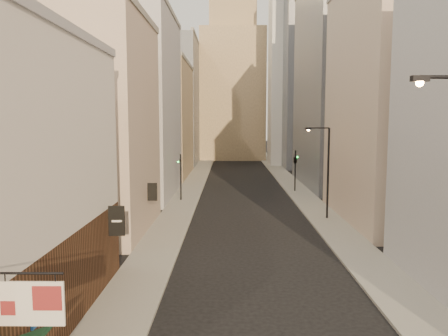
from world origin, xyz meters
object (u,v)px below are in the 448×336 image
Objects in this scene: traffic_light_right at (295,159)px; clock_tower at (233,80)px; traffic_light_left at (181,167)px; streetlamp_mid at (326,167)px; white_tower at (291,67)px.

clock_tower is at bearing -57.38° from traffic_light_right.
clock_tower reaches higher than traffic_light_left.
traffic_light_left is 1.00× the size of traffic_light_right.
streetlamp_mid reaches higher than traffic_light_left.
clock_tower is 1.08× the size of white_tower.
white_tower is 5.23× the size of streetlamp_mid.
white_tower is 50.09m from streetlamp_mid.
traffic_light_left is at bearing -113.21° from white_tower.
white_tower is 8.30× the size of traffic_light_left.
clock_tower is at bearing -110.81° from traffic_light_left.
white_tower is 8.30× the size of traffic_light_right.
clock_tower is 5.66× the size of streetlamp_mid.
clock_tower is 55.47m from traffic_light_left.
clock_tower is 8.98× the size of traffic_light_right.
white_tower is at bearing -127.73° from traffic_light_left.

